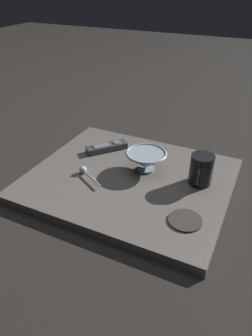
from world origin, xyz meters
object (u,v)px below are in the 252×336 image
at_px(cereal_bowl, 146,160).
at_px(tv_remote_near, 107,147).
at_px(teaspoon, 85,171).
at_px(drink_coaster, 185,220).
at_px(coffee_mug, 201,170).

xyz_separation_m(cereal_bowl, tv_remote_near, (-0.19, 0.06, -0.03)).
bearing_deg(teaspoon, cereal_bowl, 34.17).
height_order(cereal_bowl, tv_remote_near, cereal_bowl).
relative_size(tv_remote_near, drink_coaster, 1.57).
relative_size(cereal_bowl, tv_remote_near, 0.95).
relative_size(coffee_mug, drink_coaster, 1.17).
xyz_separation_m(cereal_bowl, drink_coaster, (0.20, -0.19, -0.04)).
relative_size(coffee_mug, teaspoon, 0.96).
height_order(cereal_bowl, coffee_mug, coffee_mug).
bearing_deg(tv_remote_near, cereal_bowl, -19.01).
bearing_deg(teaspoon, coffee_mug, 18.33).
height_order(cereal_bowl, teaspoon, cereal_bowl).
relative_size(cereal_bowl, coffee_mug, 1.29).
relative_size(cereal_bowl, teaspoon, 1.24).
distance_m(cereal_bowl, drink_coaster, 0.28).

